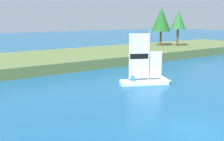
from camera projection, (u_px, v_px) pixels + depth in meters
name	position (u px, v px, depth m)	size (l,w,h in m)	color
ground_plane	(193.00, 129.00, 15.38)	(200.00, 200.00, 0.00)	#195684
shore_bank	(43.00, 61.00, 35.40)	(80.00, 12.97, 1.19)	#5B703D
shoreline_tree_centre	(161.00, 19.00, 47.42)	(3.30, 3.30, 6.60)	brown
shoreline_tree_midright	(178.00, 20.00, 46.80)	(2.55, 2.55, 6.18)	brown
sailboat	(153.00, 80.00, 25.71)	(5.11, 3.28, 5.55)	white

